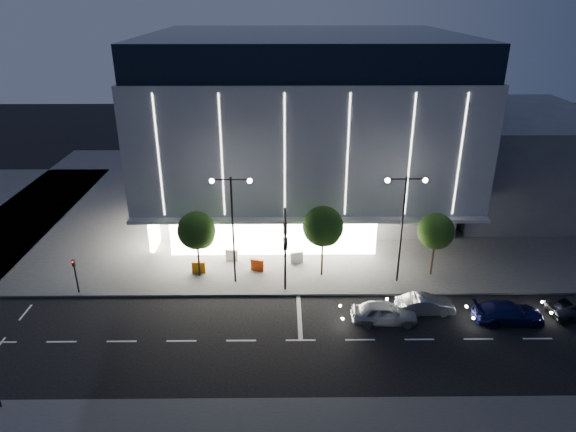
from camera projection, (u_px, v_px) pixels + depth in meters
The scene contains 18 objects.
ground at pixel (271, 327), 35.77m from camera, with size 160.00×160.00×0.00m, color black.
sidewalk_museum at pixel (320, 200), 57.82m from camera, with size 70.00×40.00×0.15m, color #474747.
museum at pixel (303, 122), 52.59m from camera, with size 30.00×25.80×18.00m.
annex_building at pixel (512, 157), 56.07m from camera, with size 16.00×20.00×10.00m, color #4C4C51.
traffic_mast at pixel (285, 241), 36.85m from camera, with size 0.33×5.89×7.07m.
street_lamp_west at pixel (232, 215), 38.89m from camera, with size 3.16×0.36×9.00m.
street_lamp_east at pixel (403, 214), 39.01m from camera, with size 3.16×0.36×9.00m.
ped_signal_far at pixel (75, 273), 39.01m from camera, with size 0.22×0.24×3.00m.
tree_left at pixel (197, 232), 40.56m from camera, with size 3.02×3.02×5.72m.
tree_mid at pixel (323, 228), 40.54m from camera, with size 3.25×3.25×6.15m.
tree_right at pixel (436, 233), 40.80m from camera, with size 2.91×2.91×5.51m.
car_lead at pixel (384, 313), 36.02m from camera, with size 1.86×4.63×1.58m, color #9A9DA1.
car_second at pixel (425, 305), 37.13m from camera, with size 1.46×4.18×1.38m, color #ADB0B5.
car_third at pixel (509, 313), 36.13m from camera, with size 2.02×4.96×1.44m, color #161954.
barrier_a at pixel (199, 267), 42.26m from camera, with size 1.10×0.25×1.00m, color #CE720B.
barrier_b at pixel (232, 255), 44.27m from camera, with size 1.10×0.25×1.00m, color white.
barrier_c at pixel (257, 265), 42.64m from camera, with size 1.10×0.25×1.00m, color #EF430D.
barrier_d at pixel (297, 257), 43.87m from camera, with size 1.10×0.25×1.00m, color silver.
Camera 1 is at (0.85, -29.76, 21.33)m, focal length 32.00 mm.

